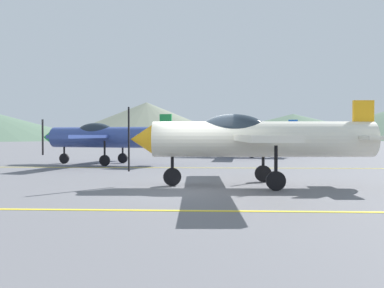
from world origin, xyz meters
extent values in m
plane|color=slate|center=(0.00, 0.00, 0.00)|extent=(400.00, 400.00, 0.00)
cube|color=yellow|center=(0.00, -4.18, 0.01)|extent=(80.00, 0.16, 0.01)
cube|color=yellow|center=(0.00, 7.96, 0.01)|extent=(80.00, 0.16, 0.01)
cylinder|color=silver|center=(2.24, 0.51, 1.58)|extent=(7.43, 1.46, 1.20)
cone|color=#F2A519|center=(-1.84, 0.37, 1.58)|extent=(0.80, 1.04, 1.02)
cube|color=black|center=(-2.27, 0.35, 1.58)|extent=(0.05, 0.13, 2.17)
ellipsoid|color=#1E2833|center=(1.26, 0.48, 1.94)|extent=(2.21, 1.06, 0.98)
cube|color=silver|center=(1.80, 0.50, 1.63)|extent=(1.54, 9.60, 0.17)
cube|color=silver|center=(5.60, 0.64, 1.63)|extent=(0.86, 2.85, 0.11)
cube|color=#F2A519|center=(5.60, 0.64, 2.23)|extent=(0.69, 0.16, 1.30)
cylinder|color=black|center=(-0.81, 0.40, 0.85)|extent=(0.11, 0.11, 1.09)
cylinder|color=black|center=(-0.81, 0.40, 0.30)|extent=(0.61, 0.15, 0.61)
cylinder|color=black|center=(2.41, 1.72, 0.85)|extent=(0.11, 0.11, 1.09)
cylinder|color=black|center=(2.41, 1.72, 0.30)|extent=(0.61, 0.15, 0.61)
cylinder|color=black|center=(2.50, -0.67, 0.85)|extent=(0.11, 0.11, 1.09)
cylinder|color=black|center=(2.50, -0.67, 0.30)|extent=(0.61, 0.15, 0.61)
cylinder|color=#33478C|center=(-5.32, 10.28, 1.58)|extent=(7.48, 2.73, 1.20)
cone|color=#1E8C3F|center=(-9.30, 11.14, 1.58)|extent=(0.96, 1.15, 1.02)
cube|color=black|center=(-9.73, 11.23, 1.58)|extent=(0.07, 0.14, 2.17)
ellipsoid|color=#1E2833|center=(-6.28, 10.48, 1.94)|extent=(2.33, 1.42, 0.98)
cube|color=#33478C|center=(-5.74, 10.37, 1.63)|extent=(3.19, 9.60, 0.17)
cube|color=#33478C|center=(-2.02, 9.56, 1.63)|extent=(1.34, 2.92, 0.11)
cube|color=#1E8C3F|center=(-2.02, 9.56, 2.23)|extent=(0.70, 0.27, 1.30)
cylinder|color=black|center=(-8.29, 10.92, 0.85)|extent=(0.11, 0.11, 1.09)
cylinder|color=black|center=(-8.29, 10.92, 0.30)|extent=(0.62, 0.26, 0.61)
cylinder|color=black|center=(-4.85, 11.40, 0.85)|extent=(0.11, 0.11, 1.09)
cylinder|color=black|center=(-4.85, 11.40, 0.30)|extent=(0.62, 0.26, 0.61)
cylinder|color=black|center=(-5.36, 9.06, 0.85)|extent=(0.11, 0.11, 1.09)
cylinder|color=black|center=(-5.36, 9.06, 0.30)|extent=(0.62, 0.26, 0.61)
cylinder|color=#33478C|center=(3.45, 18.82, 1.58)|extent=(7.47, 1.79, 1.20)
cone|color=blue|center=(-0.61, 19.15, 1.58)|extent=(0.84, 1.07, 1.02)
cube|color=black|center=(-1.05, 19.19, 1.58)|extent=(0.05, 0.13, 2.17)
ellipsoid|color=#1E2833|center=(2.48, 18.90, 1.94)|extent=(2.25, 1.15, 0.98)
cube|color=#33478C|center=(3.02, 18.86, 1.63)|extent=(1.97, 9.63, 0.17)
cube|color=#33478C|center=(6.81, 18.55, 1.63)|extent=(0.99, 2.88, 0.11)
cube|color=blue|center=(6.81, 18.55, 2.23)|extent=(0.69, 0.19, 1.30)
cylinder|color=black|center=(0.42, 19.07, 0.85)|extent=(0.11, 0.11, 1.09)
cylinder|color=black|center=(0.42, 19.07, 0.30)|extent=(0.62, 0.18, 0.61)
cylinder|color=black|center=(3.76, 20.00, 0.85)|extent=(0.11, 0.11, 1.09)
cylinder|color=black|center=(3.76, 20.00, 0.30)|extent=(0.62, 0.18, 0.61)
cylinder|color=black|center=(3.57, 17.61, 0.85)|extent=(0.11, 0.11, 1.09)
cylinder|color=black|center=(3.57, 17.61, 0.30)|extent=(0.62, 0.18, 0.61)
cone|color=slate|center=(-21.31, 126.74, 6.39)|extent=(62.82, 62.82, 12.78)
cone|color=#4C6651|center=(29.97, 135.83, 4.59)|extent=(74.07, 74.07, 9.18)
camera|label=1|loc=(0.48, -13.48, 1.73)|focal=38.70mm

